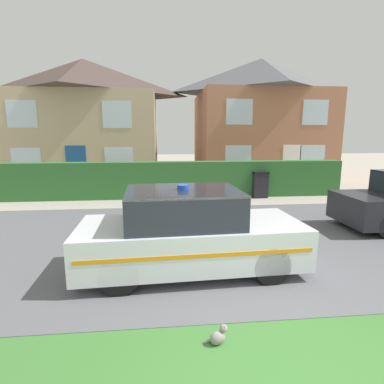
{
  "coord_description": "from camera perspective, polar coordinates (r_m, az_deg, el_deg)",
  "views": [
    {
      "loc": [
        -1.43,
        -2.54,
        2.57
      ],
      "look_at": [
        -0.63,
        5.51,
        1.05
      ],
      "focal_mm": 28.0,
      "sensor_mm": 36.0,
      "label": 1
    }
  ],
  "objects": [
    {
      "name": "road_strip",
      "position": [
        7.74,
        5.35,
        -8.74
      ],
      "size": [
        28.0,
        6.98,
        0.01
      ],
      "primitive_type": "cube",
      "color": "#5B5B60",
      "rests_on": "ground"
    },
    {
      "name": "lawn_verge",
      "position": [
        3.94,
        20.07,
        -30.74
      ],
      "size": [
        28.0,
        2.1,
        0.01
      ],
      "primitive_type": "cube",
      "color": "#3D7533",
      "rests_on": "ground"
    },
    {
      "name": "garden_hedge",
      "position": [
        12.62,
        -3.21,
        2.37
      ],
      "size": [
        14.33,
        0.64,
        1.52
      ],
      "primitive_type": "cube",
      "color": "#2D662D",
      "rests_on": "ground"
    },
    {
      "name": "police_car",
      "position": [
        5.75,
        -0.54,
        -7.68
      ],
      "size": [
        4.26,
        1.91,
        1.67
      ],
      "rotation": [
        0.0,
        0.0,
        0.04
      ],
      "color": "black",
      "rests_on": "road_strip"
    },
    {
      "name": "cat",
      "position": [
        4.17,
        5.1,
        -25.67
      ],
      "size": [
        0.3,
        0.19,
        0.26
      ],
      "rotation": [
        0.0,
        0.0,
        0.32
      ],
      "color": "gray",
      "rests_on": "ground"
    },
    {
      "name": "house_left",
      "position": [
        19.19,
        -19.48,
        12.89
      ],
      "size": [
        8.53,
        6.69,
        6.9
      ],
      "color": "tan",
      "rests_on": "ground"
    },
    {
      "name": "house_right",
      "position": [
        19.63,
        12.73,
        13.55
      ],
      "size": [
        7.86,
        6.3,
        7.16
      ],
      "color": "#A86B4C",
      "rests_on": "ground"
    },
    {
      "name": "wheelie_bin",
      "position": [
        13.0,
        12.63,
        1.5
      ],
      "size": [
        0.66,
        0.7,
        1.11
      ],
      "rotation": [
        0.0,
        0.0,
        0.03
      ],
      "color": "black",
      "rests_on": "ground"
    }
  ]
}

